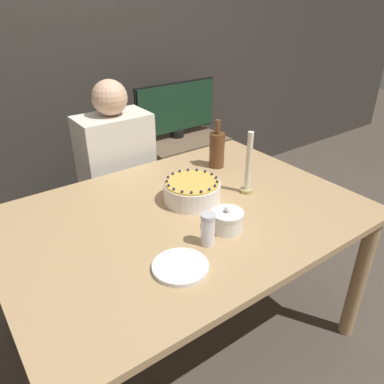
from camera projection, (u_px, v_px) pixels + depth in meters
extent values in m
plane|color=#4C4238|center=(185.00, 334.00, 1.94)|extent=(12.00, 12.00, 0.00)
cube|color=#38332D|center=(54.00, 40.00, 2.32)|extent=(8.00, 0.05, 2.60)
cube|color=tan|center=(184.00, 215.00, 1.60)|extent=(1.50, 1.07, 0.03)
cylinder|color=tan|center=(359.00, 279.00, 1.79)|extent=(0.07, 0.07, 0.71)
cylinder|color=tan|center=(7.00, 284.00, 1.76)|extent=(0.07, 0.07, 0.71)
cylinder|color=tan|center=(229.00, 199.00, 2.47)|extent=(0.07, 0.07, 0.71)
cylinder|color=white|center=(192.00, 192.00, 1.66)|extent=(0.25, 0.25, 0.09)
cylinder|color=gold|center=(192.00, 182.00, 1.64)|extent=(0.24, 0.24, 0.01)
sphere|color=#23284C|center=(212.00, 174.00, 1.69)|extent=(0.01, 0.01, 0.01)
sphere|color=#23284C|center=(205.00, 171.00, 1.71)|extent=(0.01, 0.01, 0.01)
sphere|color=#23284C|center=(197.00, 170.00, 1.73)|extent=(0.01, 0.01, 0.01)
sphere|color=#23284C|center=(188.00, 170.00, 1.73)|extent=(0.01, 0.01, 0.01)
sphere|color=#23284C|center=(180.00, 171.00, 1.71)|extent=(0.01, 0.01, 0.01)
sphere|color=#23284C|center=(173.00, 173.00, 1.69)|extent=(0.01, 0.01, 0.01)
sphere|color=#23284C|center=(168.00, 177.00, 1.66)|extent=(0.01, 0.01, 0.01)
sphere|color=#23284C|center=(167.00, 181.00, 1.62)|extent=(0.01, 0.01, 0.01)
sphere|color=#23284C|center=(169.00, 185.00, 1.59)|extent=(0.01, 0.01, 0.01)
sphere|color=#23284C|center=(174.00, 189.00, 1.56)|extent=(0.01, 0.01, 0.01)
sphere|color=#23284C|center=(182.00, 191.00, 1.54)|extent=(0.01, 0.01, 0.01)
sphere|color=#23284C|center=(192.00, 192.00, 1.53)|extent=(0.01, 0.01, 0.01)
sphere|color=#23284C|center=(201.00, 192.00, 1.54)|extent=(0.01, 0.01, 0.01)
sphere|color=#23284C|center=(209.00, 189.00, 1.56)|extent=(0.01, 0.01, 0.01)
sphere|color=#23284C|center=(215.00, 186.00, 1.59)|extent=(0.01, 0.01, 0.01)
sphere|color=#23284C|center=(217.00, 181.00, 1.62)|extent=(0.01, 0.01, 0.01)
sphere|color=#23284C|center=(216.00, 177.00, 1.66)|extent=(0.01, 0.01, 0.01)
cylinder|color=white|center=(227.00, 222.00, 1.46)|extent=(0.13, 0.13, 0.07)
cylinder|color=white|center=(227.00, 213.00, 1.44)|extent=(0.13, 0.13, 0.01)
sphere|color=white|center=(228.00, 209.00, 1.44)|extent=(0.02, 0.02, 0.02)
cylinder|color=white|center=(208.00, 232.00, 1.37)|extent=(0.05, 0.05, 0.11)
cylinder|color=silver|center=(208.00, 217.00, 1.34)|extent=(0.05, 0.05, 0.02)
cylinder|color=white|center=(180.00, 268.00, 1.27)|extent=(0.19, 0.19, 0.01)
cylinder|color=white|center=(180.00, 266.00, 1.27)|extent=(0.19, 0.19, 0.01)
cylinder|color=tan|center=(246.00, 190.00, 1.75)|extent=(0.06, 0.06, 0.02)
cylinder|color=silver|center=(249.00, 161.00, 1.68)|extent=(0.03, 0.03, 0.28)
cylinder|color=brown|center=(217.00, 150.00, 1.96)|extent=(0.08, 0.08, 0.18)
cylinder|color=brown|center=(218.00, 127.00, 1.90)|extent=(0.03, 0.03, 0.07)
cube|color=#473D33|center=(124.00, 230.00, 2.38)|extent=(0.34, 0.34, 0.45)
cube|color=silver|center=(116.00, 160.00, 2.15)|extent=(0.40, 0.24, 0.53)
sphere|color=#D8AD8C|center=(110.00, 98.00, 1.98)|extent=(0.19, 0.19, 0.19)
cube|color=brown|center=(178.00, 174.00, 2.93)|extent=(0.61, 0.54, 0.61)
cylinder|color=black|center=(177.00, 133.00, 2.77)|extent=(0.10, 0.10, 0.05)
cube|color=black|center=(176.00, 108.00, 2.68)|extent=(0.65, 0.02, 0.36)
cube|color=#193823|center=(177.00, 108.00, 2.68)|extent=(0.63, 0.03, 0.33)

